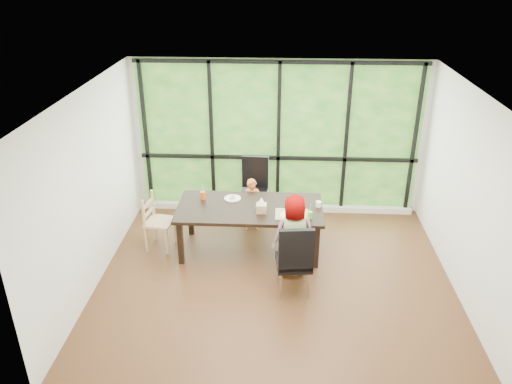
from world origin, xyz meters
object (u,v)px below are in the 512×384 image
(chair_window_leather, at_px, (254,189))
(child_toddler, at_px, (252,205))
(child_older, at_px, (293,236))
(plate_far, at_px, (233,198))
(plate_near, at_px, (289,215))
(green_cup, at_px, (310,215))
(tissue_box, at_px, (261,208))
(white_mug, at_px, (318,204))
(orange_cup, at_px, (203,196))
(chair_end_beech, at_px, (160,222))
(dining_table, at_px, (250,228))
(chair_interior_leather, at_px, (294,258))

(chair_window_leather, xyz_separation_m, child_toddler, (-0.01, -0.42, -0.08))
(child_older, distance_m, plate_far, 1.28)
(plate_near, height_order, green_cup, green_cup)
(child_toddler, bearing_deg, tissue_box, -83.73)
(child_older, relative_size, white_mug, 14.45)
(child_older, xyz_separation_m, plate_far, (-0.94, 0.86, 0.14))
(child_older, bearing_deg, chair_window_leather, -79.88)
(child_older, height_order, orange_cup, child_older)
(white_mug, bearing_deg, chair_end_beech, -178.38)
(chair_window_leather, bearing_deg, orange_cup, -128.89)
(child_toddler, bearing_deg, dining_table, -96.55)
(chair_end_beech, xyz_separation_m, white_mug, (2.44, 0.07, 0.34))
(plate_near, distance_m, white_mug, 0.55)
(chair_interior_leather, distance_m, child_older, 0.45)
(white_mug, bearing_deg, child_toddler, 150.63)
(white_mug, bearing_deg, plate_far, 171.51)
(chair_interior_leather, xyz_separation_m, child_toddler, (-0.66, 1.69, -0.08))
(plate_far, bearing_deg, child_toddler, 53.43)
(dining_table, height_order, child_toddler, child_toddler)
(chair_end_beech, distance_m, plate_far, 1.19)
(plate_far, height_order, green_cup, green_cup)
(plate_far, bearing_deg, orange_cup, -175.10)
(dining_table, relative_size, child_toddler, 2.42)
(chair_window_leather, height_order, child_older, child_older)
(chair_interior_leather, bearing_deg, plate_near, -91.98)
(tissue_box, bearing_deg, white_mug, 14.28)
(chair_end_beech, xyz_separation_m, tissue_box, (1.59, -0.15, 0.37))
(chair_window_leather, height_order, child_toddler, chair_window_leather)
(dining_table, bearing_deg, chair_end_beech, -179.72)
(plate_near, xyz_separation_m, tissue_box, (-0.41, 0.10, 0.06))
(chair_window_leather, relative_size, child_older, 0.87)
(orange_cup, bearing_deg, dining_table, -16.53)
(child_older, xyz_separation_m, green_cup, (0.24, 0.28, 0.19))
(child_toddler, bearing_deg, chair_end_beech, -161.56)
(child_toddler, xyz_separation_m, child_older, (0.65, -1.25, 0.16))
(green_cup, bearing_deg, chair_end_beech, 172.23)
(green_cup, xyz_separation_m, tissue_box, (-0.71, 0.16, 0.01))
(plate_far, relative_size, tissue_box, 1.71)
(chair_window_leather, bearing_deg, chair_end_beech, -139.98)
(dining_table, height_order, plate_near, plate_near)
(chair_end_beech, distance_m, tissue_box, 1.63)
(plate_near, bearing_deg, white_mug, 35.75)
(orange_cup, distance_m, green_cup, 1.72)
(child_toddler, height_order, orange_cup, child_toddler)
(child_toddler, height_order, tissue_box, child_toddler)
(orange_cup, bearing_deg, green_cup, -18.29)
(green_cup, bearing_deg, dining_table, 160.27)
(tissue_box, bearing_deg, child_toddler, 102.82)
(child_toddler, distance_m, plate_near, 1.12)
(orange_cup, height_order, tissue_box, tissue_box)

